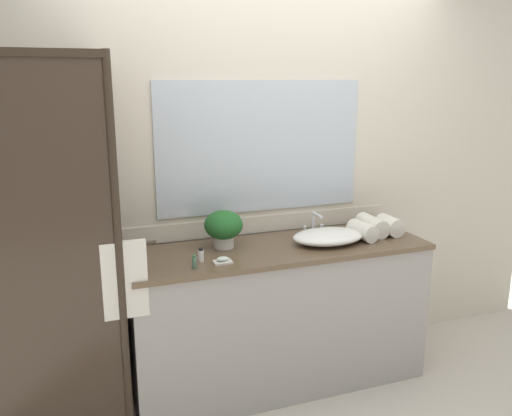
{
  "coord_description": "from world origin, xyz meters",
  "views": [
    {
      "loc": [
        -1.14,
        -2.73,
        1.87
      ],
      "look_at": [
        -0.15,
        0.0,
        1.15
      ],
      "focal_mm": 36.56,
      "sensor_mm": 36.0,
      "label": 1
    }
  ],
  "objects_px": {
    "potted_plant": "(223,227)",
    "rolled_towel_near_edge": "(390,225)",
    "sink_basin": "(328,236)",
    "soap_dish": "(223,261)",
    "rolled_towel_middle": "(372,226)",
    "faucet": "(314,227)",
    "amenity_bottle_conditioner": "(201,255)",
    "rolled_towel_far_edge": "(363,231)",
    "amenity_bottle_body_wash": "(194,262)"
  },
  "relations": [
    {
      "from": "sink_basin",
      "to": "faucet",
      "type": "height_order",
      "value": "faucet"
    },
    {
      "from": "faucet",
      "to": "rolled_towel_near_edge",
      "type": "distance_m",
      "value": 0.49
    },
    {
      "from": "sink_basin",
      "to": "soap_dish",
      "type": "bearing_deg",
      "value": -170.03
    },
    {
      "from": "amenity_bottle_body_wash",
      "to": "faucet",
      "type": "bearing_deg",
      "value": 21.65
    },
    {
      "from": "rolled_towel_near_edge",
      "to": "rolled_towel_middle",
      "type": "xyz_separation_m",
      "value": [
        -0.11,
        0.04,
        0.0
      ]
    },
    {
      "from": "potted_plant",
      "to": "rolled_towel_near_edge",
      "type": "relative_size",
      "value": 1.24
    },
    {
      "from": "sink_basin",
      "to": "potted_plant",
      "type": "xyz_separation_m",
      "value": [
        -0.62,
        0.13,
        0.09
      ]
    },
    {
      "from": "faucet",
      "to": "soap_dish",
      "type": "xyz_separation_m",
      "value": [
        -0.7,
        -0.32,
        -0.03
      ]
    },
    {
      "from": "sink_basin",
      "to": "rolled_towel_middle",
      "type": "height_order",
      "value": "rolled_towel_middle"
    },
    {
      "from": "sink_basin",
      "to": "faucet",
      "type": "bearing_deg",
      "value": 90.0
    },
    {
      "from": "amenity_bottle_conditioner",
      "to": "rolled_towel_middle",
      "type": "relative_size",
      "value": 0.32
    },
    {
      "from": "rolled_towel_middle",
      "to": "rolled_towel_far_edge",
      "type": "height_order",
      "value": "rolled_towel_middle"
    },
    {
      "from": "soap_dish",
      "to": "rolled_towel_middle",
      "type": "bearing_deg",
      "value": 10.11
    },
    {
      "from": "soap_dish",
      "to": "rolled_towel_near_edge",
      "type": "height_order",
      "value": "rolled_towel_near_edge"
    },
    {
      "from": "sink_basin",
      "to": "potted_plant",
      "type": "height_order",
      "value": "potted_plant"
    },
    {
      "from": "soap_dish",
      "to": "rolled_towel_far_edge",
      "type": "height_order",
      "value": "rolled_towel_far_edge"
    },
    {
      "from": "potted_plant",
      "to": "soap_dish",
      "type": "relative_size",
      "value": 2.28
    },
    {
      "from": "soap_dish",
      "to": "rolled_towel_middle",
      "type": "height_order",
      "value": "rolled_towel_middle"
    },
    {
      "from": "potted_plant",
      "to": "rolled_towel_middle",
      "type": "distance_m",
      "value": 0.97
    },
    {
      "from": "sink_basin",
      "to": "rolled_towel_near_edge",
      "type": "height_order",
      "value": "rolled_towel_near_edge"
    },
    {
      "from": "soap_dish",
      "to": "amenity_bottle_conditioner",
      "type": "relative_size",
      "value": 1.3
    },
    {
      "from": "sink_basin",
      "to": "rolled_towel_near_edge",
      "type": "relative_size",
      "value": 2.45
    },
    {
      "from": "sink_basin",
      "to": "amenity_bottle_conditioner",
      "type": "relative_size",
      "value": 5.82
    },
    {
      "from": "amenity_bottle_conditioner",
      "to": "rolled_towel_far_edge",
      "type": "distance_m",
      "value": 1.05
    },
    {
      "from": "potted_plant",
      "to": "rolled_towel_near_edge",
      "type": "distance_m",
      "value": 1.08
    },
    {
      "from": "amenity_bottle_body_wash",
      "to": "rolled_towel_middle",
      "type": "relative_size",
      "value": 0.3
    },
    {
      "from": "soap_dish",
      "to": "amenity_bottle_body_wash",
      "type": "bearing_deg",
      "value": -171.11
    },
    {
      "from": "amenity_bottle_body_wash",
      "to": "rolled_towel_far_edge",
      "type": "bearing_deg",
      "value": 7.35
    },
    {
      "from": "sink_basin",
      "to": "potted_plant",
      "type": "bearing_deg",
      "value": 167.92
    },
    {
      "from": "sink_basin",
      "to": "amenity_bottle_body_wash",
      "type": "xyz_separation_m",
      "value": [
        -0.87,
        -0.15,
        -0.01
      ]
    },
    {
      "from": "sink_basin",
      "to": "rolled_towel_near_edge",
      "type": "distance_m",
      "value": 0.46
    },
    {
      "from": "rolled_towel_near_edge",
      "to": "rolled_towel_middle",
      "type": "height_order",
      "value": "same"
    },
    {
      "from": "sink_basin",
      "to": "rolled_towel_far_edge",
      "type": "bearing_deg",
      "value": -1.69
    },
    {
      "from": "rolled_towel_middle",
      "to": "rolled_towel_far_edge",
      "type": "distance_m",
      "value": 0.13
    },
    {
      "from": "sink_basin",
      "to": "rolled_towel_middle",
      "type": "bearing_deg",
      "value": 10.4
    },
    {
      "from": "potted_plant",
      "to": "amenity_bottle_conditioner",
      "type": "distance_m",
      "value": 0.28
    },
    {
      "from": "soap_dish",
      "to": "rolled_towel_far_edge",
      "type": "bearing_deg",
      "value": 7.08
    },
    {
      "from": "sink_basin",
      "to": "rolled_towel_near_edge",
      "type": "bearing_deg",
      "value": 3.41
    },
    {
      "from": "soap_dish",
      "to": "amenity_bottle_body_wash",
      "type": "distance_m",
      "value": 0.17
    },
    {
      "from": "amenity_bottle_conditioner",
      "to": "rolled_towel_far_edge",
      "type": "bearing_deg",
      "value": 2.78
    },
    {
      "from": "potted_plant",
      "to": "rolled_towel_middle",
      "type": "bearing_deg",
      "value": -4.11
    },
    {
      "from": "rolled_towel_near_edge",
      "to": "rolled_towel_middle",
      "type": "relative_size",
      "value": 0.76
    },
    {
      "from": "potted_plant",
      "to": "rolled_towel_middle",
      "type": "relative_size",
      "value": 0.94
    },
    {
      "from": "soap_dish",
      "to": "rolled_towel_middle",
      "type": "distance_m",
      "value": 1.07
    },
    {
      "from": "soap_dish",
      "to": "rolled_towel_middle",
      "type": "relative_size",
      "value": 0.42
    },
    {
      "from": "faucet",
      "to": "rolled_towel_near_edge",
      "type": "height_order",
      "value": "faucet"
    },
    {
      "from": "potted_plant",
      "to": "amenity_bottle_conditioner",
      "type": "height_order",
      "value": "potted_plant"
    },
    {
      "from": "faucet",
      "to": "sink_basin",
      "type": "bearing_deg",
      "value": -90.0
    },
    {
      "from": "amenity_bottle_conditioner",
      "to": "potted_plant",
      "type": "bearing_deg",
      "value": 45.64
    },
    {
      "from": "potted_plant",
      "to": "rolled_towel_near_edge",
      "type": "height_order",
      "value": "potted_plant"
    }
  ]
}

